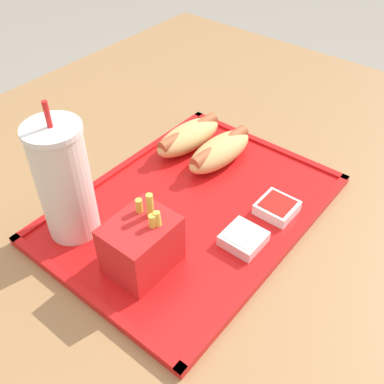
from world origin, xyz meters
name	(u,v)px	position (x,y,z in m)	size (l,w,h in m)	color
dining_table	(169,347)	(0.00, 0.00, 0.37)	(1.38, 1.05, 0.73)	olive
food_tray	(192,209)	(0.05, -0.02, 0.74)	(0.43, 0.32, 0.01)	red
soda_cup	(64,182)	(-0.09, 0.08, 0.83)	(0.08, 0.08, 0.21)	silver
hot_dog_far	(188,136)	(0.16, 0.08, 0.77)	(0.15, 0.07, 0.04)	tan
hot_dog_near	(220,151)	(0.16, 0.01, 0.77)	(0.14, 0.07, 0.04)	tan
fries_carton	(142,244)	(-0.08, -0.04, 0.78)	(0.09, 0.07, 0.11)	red
sauce_cup_mayo	(244,238)	(0.03, -0.12, 0.75)	(0.05, 0.05, 0.02)	silver
sauce_cup_ketchup	(277,207)	(0.12, -0.13, 0.75)	(0.05, 0.05, 0.02)	silver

